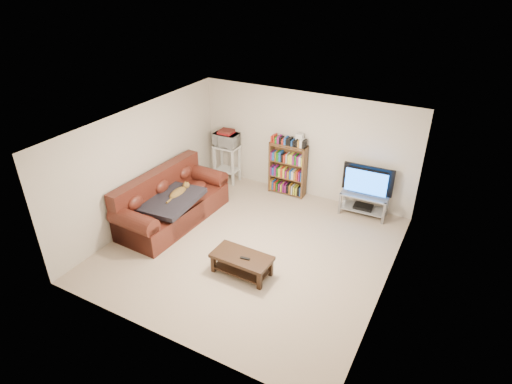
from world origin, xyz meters
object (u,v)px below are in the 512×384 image
Objects in this scene: tv_stand at (364,201)px; sofa at (170,204)px; coffee_table at (242,261)px; bookshelf at (288,168)px.

sofa is at bearing -151.09° from tv_stand.
coffee_table is 0.85× the size of bookshelf.
coffee_table is 1.05× the size of tv_stand.
sofa is 4.09m from tv_stand.
tv_stand is 0.81× the size of bookshelf.
bookshelf reaches higher than sofa.
coffee_table is 3.21m from tv_stand.
tv_stand is (1.31, 2.93, 0.07)m from coffee_table.
tv_stand is 1.86m from bookshelf.
bookshelf reaches higher than coffee_table.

